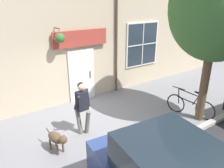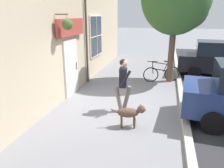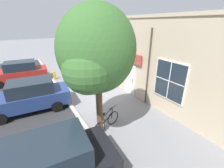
# 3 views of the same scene
# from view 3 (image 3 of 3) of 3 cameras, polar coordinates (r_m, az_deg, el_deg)

# --- Properties ---
(ground_plane) EXTENTS (90.00, 90.00, 0.00)m
(ground_plane) POSITION_cam_3_polar(r_m,az_deg,el_deg) (10.34, -5.53, -4.53)
(ground_plane) COLOR gray
(storefront_facade) EXTENTS (0.95, 18.00, 5.07)m
(storefront_facade) POSITION_cam_3_polar(r_m,az_deg,el_deg) (10.66, 5.51, 10.75)
(storefront_facade) COLOR #C6B293
(storefront_facade) RESTS_ON ground_plane
(pedestrian_walking) EXTENTS (0.55, 0.55, 1.71)m
(pedestrian_walking) POSITION_cam_3_polar(r_m,az_deg,el_deg) (10.19, -7.03, 1.33)
(pedestrian_walking) COLOR #6B665B
(pedestrian_walking) RESTS_ON ground_plane
(dog_on_leash) EXTENTS (0.98, 0.42, 0.67)m
(dog_on_leash) POSITION_cam_3_polar(r_m,az_deg,el_deg) (11.13, -10.96, -0.41)
(dog_on_leash) COLOR brown
(dog_on_leash) RESTS_ON ground_plane
(street_tree_by_curb) EXTENTS (2.93, 2.64, 5.34)m
(street_tree_by_curb) POSITION_cam_3_polar(r_m,az_deg,el_deg) (5.49, -6.18, 11.32)
(street_tree_by_curb) COLOR brown
(street_tree_by_curb) RESTS_ON ground_plane
(leaning_bicycle) EXTENTS (1.66, 0.59, 1.00)m
(leaning_bicycle) POSITION_cam_3_polar(r_m,az_deg,el_deg) (7.15, -2.13, -14.41)
(leaning_bicycle) COLOR black
(leaning_bicycle) RESTS_ON ground_plane
(parked_car_nearest_curb) EXTENTS (4.43, 2.20, 1.75)m
(parked_car_nearest_curb) POSITION_cam_3_polar(r_m,az_deg,el_deg) (14.57, -31.79, 3.91)
(parked_car_nearest_curb) COLOR maroon
(parked_car_nearest_curb) RESTS_ON ground_plane
(parked_car_mid_block) EXTENTS (4.43, 2.20, 1.75)m
(parked_car_mid_block) POSITION_cam_3_polar(r_m,az_deg,el_deg) (9.56, -28.91, -3.92)
(parked_car_mid_block) COLOR navy
(parked_car_mid_block) RESTS_ON ground_plane
(fire_hydrant) EXTENTS (0.34, 0.20, 0.77)m
(fire_hydrant) POSITION_cam_3_polar(r_m,az_deg,el_deg) (14.07, -21.10, 3.17)
(fire_hydrant) COLOR gold
(fire_hydrant) RESTS_ON ground_plane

